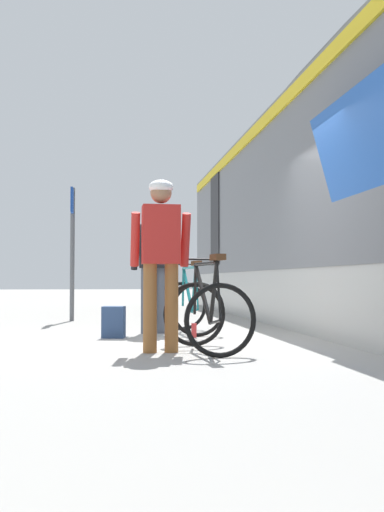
% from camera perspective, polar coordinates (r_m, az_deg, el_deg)
% --- Properties ---
extents(ground_plane, '(80.00, 80.00, 0.00)m').
position_cam_1_polar(ground_plane, '(7.23, 2.02, -8.13)').
color(ground_plane, '#A09E99').
extents(cyclist_near_in_dark, '(0.63, 0.34, 1.76)m').
position_cam_1_polar(cyclist_near_in_dark, '(8.32, -3.64, -0.09)').
color(cyclist_near_in_dark, '#4C515B').
rests_on(cyclist_near_in_dark, ground).
extents(cyclist_far_in_red, '(0.62, 0.32, 1.76)m').
position_cam_1_polar(cyclist_far_in_red, '(6.14, -2.97, 0.68)').
color(cyclist_far_in_red, '#935B2D').
rests_on(cyclist_far_in_red, ground).
extents(bicycle_near_teal, '(0.78, 1.12, 0.99)m').
position_cam_1_polar(bicycle_near_teal, '(8.29, -0.19, -4.59)').
color(bicycle_near_teal, black).
rests_on(bicycle_near_teal, ground).
extents(bicycle_far_black, '(0.81, 1.14, 0.99)m').
position_cam_1_polar(bicycle_far_black, '(6.19, 1.40, -5.38)').
color(bicycle_far_black, black).
rests_on(bicycle_far_black, ground).
extents(backpack_on_platform, '(0.31, 0.24, 0.40)m').
position_cam_1_polar(backpack_on_platform, '(7.73, -7.45, -6.24)').
color(backpack_on_platform, navy).
rests_on(backpack_on_platform, ground).
extents(water_bottle_near_the_bikes, '(0.07, 0.07, 0.18)m').
position_cam_1_polar(water_bottle_near_the_bikes, '(7.73, 0.19, -7.07)').
color(water_bottle_near_the_bikes, red).
rests_on(water_bottle_near_the_bikes, ground).
extents(platform_sign_post, '(0.08, 0.70, 2.40)m').
position_cam_1_polar(platform_sign_post, '(11.04, -11.27, 2.37)').
color(platform_sign_post, '#595B60').
rests_on(platform_sign_post, ground).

